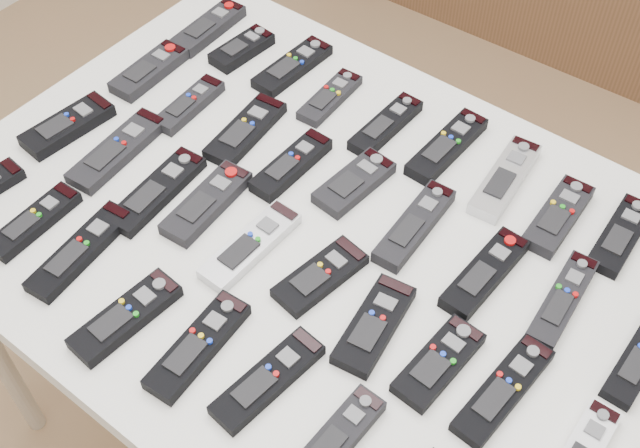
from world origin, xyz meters
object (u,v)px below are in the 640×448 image
Objects in this scene: remote_4 at (386,125)px; remote_18 at (640,358)px; remote_13 at (291,165)px; remote_30 at (34,221)px; remote_20 at (118,150)px; remote_19 at (68,125)px; table at (320,254)px; remote_35 at (338,438)px; remote_5 at (447,146)px; remote_22 at (207,203)px; remote_33 at (198,346)px; remote_12 at (246,130)px; remote_31 at (81,250)px; remote_25 at (374,325)px; remote_10 at (149,71)px; remote_27 at (503,390)px; remote_3 at (330,98)px; remote_1 at (242,49)px; remote_32 at (126,317)px; remote_15 at (414,225)px; remote_6 at (505,179)px; remote_16 at (485,273)px; remote_21 at (157,191)px; remote_17 at (562,300)px; remote_26 at (439,363)px; remote_2 at (293,66)px; remote_8 at (621,235)px; remote_11 at (189,105)px; remote_24 at (320,276)px; remote_23 at (251,246)px; remote_7 at (558,216)px; remote_14 at (354,183)px; remote_34 at (268,379)px.

remote_4 reaches higher than remote_18.
remote_13 is 1.02× the size of remote_30.
remote_19 is at bearing -178.77° from remote_20.
remote_35 is (0.24, -0.27, 0.07)m from table.
remote_5 is 0.58m from remote_35.
table is 0.21m from remote_22.
remote_12 is at bearing 118.21° from remote_33.
remote_25 is at bearing 14.67° from remote_31.
remote_27 is at bearing -14.33° from remote_10.
remote_1 is at bearing 175.48° from remote_3.
table is 7.12× the size of remote_32.
remote_15 is at bearing -32.00° from remote_3.
remote_13 reaches higher than remote_4.
remote_18 is at bearing -35.75° from remote_6.
remote_16 is 0.46m from remote_22.
remote_10 is 0.84× the size of remote_21.
remote_5 is 1.21× the size of remote_35.
remote_12 is 1.06× the size of remote_19.
remote_12 is 0.99× the size of remote_17.
remote_10 reaches higher than remote_26.
remote_17 reaches higher than table.
remote_5 is at bearing 1.52° from remote_2.
remote_3 is at bearing 165.94° from remote_18.
remote_18 is at bearing -17.05° from remote_3.
remote_18 is at bearing -15.71° from remote_4.
remote_6 reaches higher than remote_25.
remote_12 is (-0.63, -0.18, 0.00)m from remote_8.
remote_6 is 1.23× the size of remote_11.
remote_26 is (0.10, -0.37, -0.00)m from remote_6.
remote_2 and remote_31 have the same top height.
remote_15 reaches higher than remote_27.
remote_32 is (-0.18, -0.24, 0.00)m from remote_24.
remote_4 reaches higher than remote_23.
remote_21 is (-0.26, -0.10, 0.07)m from table.
remote_18 is 0.98× the size of remote_32.
remote_6 and remote_7 have the same top height.
remote_32 is at bearing -153.05° from remote_25.
remote_17 is 0.37m from remote_24.
remote_35 is (0.75, -0.18, -0.00)m from remote_19.
remote_14 reaches higher than table.
remote_8 and remote_23 have the same top height.
remote_16 is 0.20m from remote_25.
table is at bearing -159.94° from remote_16.
remote_16 is 1.09× the size of remote_25.
remote_22 is (-0.24, -0.36, 0.00)m from remote_5.
remote_32 reaches higher than table.
remote_10 is 0.13m from remote_11.
remote_25 is at bearing -6.99° from remote_20.
remote_7 is at bearing 39.48° from remote_15.
remote_21 is 1.10× the size of remote_34.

